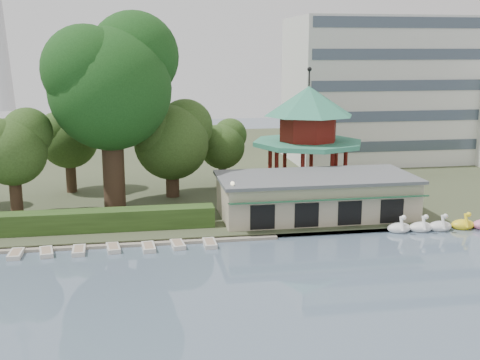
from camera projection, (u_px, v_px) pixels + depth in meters
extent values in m
plane|color=slate|center=(258.00, 330.00, 34.90)|extent=(220.00, 220.00, 0.00)
cube|color=#424930|center=(186.00, 164.00, 84.96)|extent=(220.00, 70.00, 0.40)
cube|color=gray|center=(218.00, 238.00, 51.54)|extent=(220.00, 0.60, 0.30)
cube|color=gray|center=(74.00, 246.00, 49.47)|extent=(34.00, 1.60, 0.24)
cube|color=tan|center=(316.00, 197.00, 57.28)|extent=(18.00, 8.00, 3.60)
cube|color=#595B5E|center=(316.00, 177.00, 56.87)|extent=(18.60, 8.60, 0.30)
cube|color=#194C2D|center=(330.00, 200.00, 52.97)|extent=(18.00, 1.59, 0.45)
cylinder|color=tan|center=(307.00, 186.00, 67.50)|extent=(10.40, 10.40, 1.20)
cylinder|color=#338666|center=(308.00, 143.00, 66.48)|extent=(12.40, 12.40, 0.50)
cylinder|color=maroon|center=(308.00, 128.00, 66.13)|extent=(6.40, 6.40, 2.80)
cone|color=#338666|center=(309.00, 101.00, 65.50)|extent=(10.00, 10.00, 3.20)
cylinder|color=black|center=(309.00, 78.00, 64.97)|extent=(0.16, 0.16, 1.80)
cube|color=silver|center=(395.00, 90.00, 85.83)|extent=(30.00, 14.00, 20.00)
cube|color=#304C1C|center=(41.00, 223.00, 51.91)|extent=(30.00, 2.00, 1.80)
cylinder|color=black|center=(233.00, 207.00, 52.95)|extent=(0.12, 0.12, 4.00)
sphere|color=beige|center=(232.00, 183.00, 52.51)|extent=(0.36, 0.36, 0.36)
cylinder|color=#3A281C|center=(113.00, 161.00, 59.30)|extent=(2.14, 2.14, 9.56)
sphere|color=#184315|center=(110.00, 89.00, 57.81)|extent=(11.88, 11.88, 11.88)
sphere|color=#184315|center=(134.00, 56.00, 59.28)|extent=(8.91, 8.91, 8.91)
sphere|color=#184315|center=(86.00, 69.00, 55.92)|extent=(8.31, 8.31, 8.31)
cylinder|color=#3A281C|center=(16.00, 191.00, 56.37)|extent=(1.13, 1.13, 5.08)
sphere|color=#304C1C|center=(13.00, 152.00, 55.57)|extent=(6.31, 6.31, 6.31)
sphere|color=#304C1C|center=(27.00, 133.00, 56.35)|extent=(4.73, 4.73, 4.73)
cylinder|color=#3A281C|center=(172.00, 175.00, 64.65)|extent=(1.43, 1.43, 4.76)
sphere|color=#304C1C|center=(172.00, 142.00, 63.91)|extent=(7.96, 7.96, 7.96)
sphere|color=#304C1C|center=(185.00, 127.00, 65.00)|extent=(5.97, 5.97, 5.97)
sphere|color=#304C1C|center=(158.00, 135.00, 62.71)|extent=(5.57, 5.57, 5.57)
cylinder|color=#3A281C|center=(222.00, 170.00, 69.60)|extent=(0.94, 0.94, 3.77)
sphere|color=#304C1C|center=(222.00, 147.00, 69.01)|extent=(5.20, 5.20, 5.20)
sphere|color=#304C1C|center=(230.00, 135.00, 69.68)|extent=(3.90, 3.90, 3.90)
sphere|color=#304C1C|center=(215.00, 141.00, 68.20)|extent=(3.64, 3.64, 3.64)
cylinder|color=#3A281C|center=(71.00, 171.00, 66.70)|extent=(1.13, 1.13, 4.75)
sphere|color=#304C1C|center=(69.00, 140.00, 65.96)|extent=(6.28, 6.28, 6.28)
sphere|color=#304C1C|center=(81.00, 125.00, 66.75)|extent=(4.71, 4.71, 4.71)
sphere|color=#304C1C|center=(57.00, 132.00, 64.97)|extent=(4.39, 4.39, 4.39)
ellipsoid|color=white|center=(399.00, 228.00, 53.67)|extent=(2.16, 1.44, 0.99)
cylinder|color=white|center=(402.00, 224.00, 53.02)|extent=(0.26, 0.79, 1.29)
sphere|color=white|center=(404.00, 218.00, 52.60)|extent=(0.44, 0.44, 0.44)
ellipsoid|color=white|center=(421.00, 227.00, 53.90)|extent=(2.16, 1.44, 0.99)
cylinder|color=white|center=(424.00, 223.00, 53.25)|extent=(0.26, 0.79, 1.29)
sphere|color=white|center=(426.00, 217.00, 52.82)|extent=(0.44, 0.44, 0.44)
ellipsoid|color=silver|center=(440.00, 226.00, 54.15)|extent=(2.16, 1.44, 0.99)
cylinder|color=silver|center=(443.00, 222.00, 53.50)|extent=(0.26, 0.79, 1.29)
sphere|color=silver|center=(446.00, 216.00, 53.07)|extent=(0.44, 0.44, 0.44)
ellipsoid|color=yellow|center=(463.00, 225.00, 54.68)|extent=(2.16, 1.44, 0.99)
cylinder|color=yellow|center=(466.00, 221.00, 54.03)|extent=(0.26, 0.79, 1.29)
sphere|color=yellow|center=(469.00, 214.00, 53.61)|extent=(0.44, 0.44, 0.44)
cube|color=beige|center=(16.00, 254.00, 47.31)|extent=(1.02, 2.31, 0.36)
cube|color=beige|center=(46.00, 252.00, 47.75)|extent=(1.38, 2.44, 0.36)
cube|color=beige|center=(79.00, 251.00, 48.15)|extent=(1.08, 2.33, 0.36)
cube|color=beige|center=(113.00, 248.00, 48.80)|extent=(1.29, 2.41, 0.36)
cube|color=beige|center=(149.00, 247.00, 48.96)|extent=(1.16, 2.37, 0.36)
cube|color=beige|center=(178.00, 244.00, 49.69)|extent=(1.24, 2.39, 0.36)
cube|color=beige|center=(210.00, 243.00, 49.95)|extent=(1.03, 2.31, 0.36)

